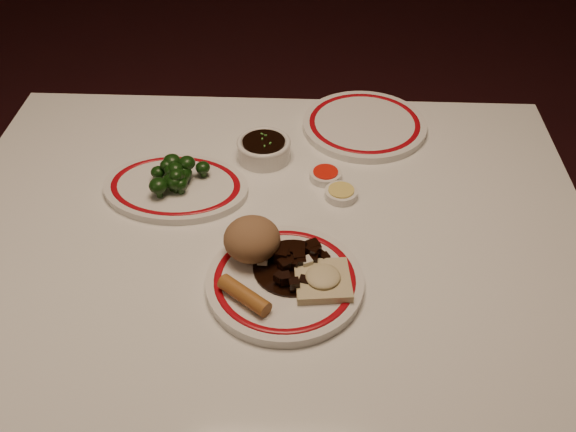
# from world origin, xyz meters

# --- Properties ---
(dining_table) EXTENTS (1.20, 0.90, 0.75)m
(dining_table) POSITION_xyz_m (0.00, 0.00, 0.66)
(dining_table) COLOR white
(dining_table) RESTS_ON ground
(main_plate) EXTENTS (0.28, 0.28, 0.02)m
(main_plate) POSITION_xyz_m (0.04, -0.15, 0.76)
(main_plate) COLOR white
(main_plate) RESTS_ON dining_table
(rice_mound) EXTENTS (0.10, 0.10, 0.07)m
(rice_mound) POSITION_xyz_m (-0.02, -0.10, 0.80)
(rice_mound) COLOR #8A6141
(rice_mound) RESTS_ON main_plate
(spring_roll) EXTENTS (0.09, 0.08, 0.03)m
(spring_roll) POSITION_xyz_m (-0.02, -0.20, 0.78)
(spring_roll) COLOR #A16227
(spring_roll) RESTS_ON main_plate
(fried_wonton) EXTENTS (0.10, 0.10, 0.02)m
(fried_wonton) POSITION_xyz_m (0.10, -0.16, 0.78)
(fried_wonton) COLOR #CBBE8F
(fried_wonton) RESTS_ON main_plate
(stirfry_heap) EXTENTS (0.13, 0.13, 0.03)m
(stirfry_heap) POSITION_xyz_m (0.06, -0.13, 0.78)
(stirfry_heap) COLOR black
(stirfry_heap) RESTS_ON main_plate
(broccoli_plate) EXTENTS (0.30, 0.27, 0.02)m
(broccoli_plate) POSITION_xyz_m (-0.18, 0.09, 0.76)
(broccoli_plate) COLOR white
(broccoli_plate) RESTS_ON dining_table
(broccoli_pile) EXTENTS (0.11, 0.10, 0.05)m
(broccoli_pile) POSITION_xyz_m (-0.18, 0.09, 0.79)
(broccoli_pile) COLOR #23471C
(broccoli_pile) RESTS_ON broccoli_plate
(soy_bowl) EXTENTS (0.11, 0.11, 0.04)m
(soy_bowl) POSITION_xyz_m (-0.02, 0.21, 0.77)
(soy_bowl) COLOR white
(soy_bowl) RESTS_ON dining_table
(sweet_sour_dish) EXTENTS (0.06, 0.06, 0.02)m
(sweet_sour_dish) POSITION_xyz_m (0.11, 0.14, 0.76)
(sweet_sour_dish) COLOR white
(sweet_sour_dish) RESTS_ON dining_table
(mustard_dish) EXTENTS (0.06, 0.06, 0.02)m
(mustard_dish) POSITION_xyz_m (0.14, 0.09, 0.76)
(mustard_dish) COLOR white
(mustard_dish) RESTS_ON dining_table
(far_plate) EXTENTS (0.28, 0.28, 0.02)m
(far_plate) POSITION_xyz_m (0.19, 0.33, 0.76)
(far_plate) COLOR white
(far_plate) RESTS_ON dining_table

